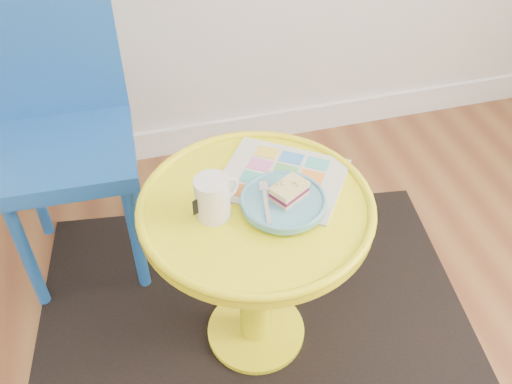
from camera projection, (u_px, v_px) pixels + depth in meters
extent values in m
cube|color=white|center=(121.00, 149.00, 2.27)|extent=(4.00, 0.02, 0.12)
cube|color=black|center=(256.00, 332.00, 1.71)|extent=(1.44, 1.27, 0.01)
cylinder|color=yellow|center=(256.00, 331.00, 1.70)|extent=(0.29, 0.29, 0.02)
cylinder|color=yellow|center=(256.00, 277.00, 1.53)|extent=(0.09, 0.09, 0.48)
cylinder|color=yellow|center=(256.00, 209.00, 1.36)|extent=(0.56, 0.56, 0.03)
cylinder|color=#1952A8|center=(28.00, 258.00, 1.66)|extent=(0.04, 0.04, 0.42)
cylinder|color=#1952A8|center=(137.00, 240.00, 1.71)|extent=(0.04, 0.04, 0.42)
cylinder|color=#1952A8|center=(34.00, 188.00, 1.88)|extent=(0.04, 0.04, 0.42)
cylinder|color=#1952A8|center=(130.00, 174.00, 1.94)|extent=(0.04, 0.04, 0.42)
cube|color=#1952A8|center=(65.00, 151.00, 1.63)|extent=(0.41, 0.41, 0.05)
cube|color=#1952A8|center=(48.00, 50.00, 1.60)|extent=(0.39, 0.06, 0.41)
cube|color=silver|center=(282.00, 178.00, 1.42)|extent=(0.38, 0.37, 0.01)
cylinder|color=white|center=(212.00, 198.00, 1.29)|extent=(0.08, 0.08, 0.11)
torus|color=white|center=(228.00, 188.00, 1.31)|extent=(0.06, 0.04, 0.06)
cylinder|color=#D1B78C|center=(211.00, 183.00, 1.26)|extent=(0.07, 0.07, 0.01)
cylinder|color=#569CB6|center=(283.00, 205.00, 1.34)|extent=(0.08, 0.08, 0.01)
cylinder|color=#569CB6|center=(283.00, 202.00, 1.33)|extent=(0.20, 0.20, 0.02)
cube|color=#D3BC8C|center=(289.00, 195.00, 1.33)|extent=(0.10, 0.09, 0.01)
cube|color=maroon|center=(289.00, 192.00, 1.32)|extent=(0.10, 0.09, 0.01)
cube|color=#EADB8C|center=(289.00, 187.00, 1.31)|extent=(0.10, 0.09, 0.01)
cube|color=silver|center=(267.00, 207.00, 1.30)|extent=(0.03, 0.12, 0.00)
cube|color=silver|center=(263.00, 186.00, 1.35)|extent=(0.03, 0.03, 0.00)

